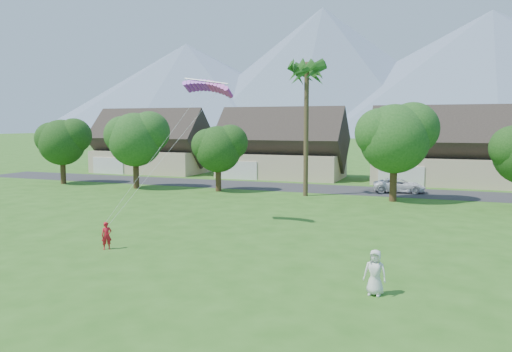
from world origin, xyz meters
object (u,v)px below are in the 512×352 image
at_px(kite_flyer, 107,236).
at_px(parafoil_kite, 209,86).
at_px(parked_car, 399,185).
at_px(watcher, 375,272).

relative_size(kite_flyer, parafoil_kite, 0.46).
bearing_deg(parked_car, parafoil_kite, 144.16).
distance_m(kite_flyer, parafoil_kite, 11.80).
height_order(kite_flyer, parked_car, kite_flyer).
xyz_separation_m(kite_flyer, parafoil_kite, (2.41, 7.83, 8.49)).
bearing_deg(parked_car, watcher, 174.00).
relative_size(kite_flyer, watcher, 0.82).
bearing_deg(kite_flyer, watcher, -52.08).
bearing_deg(watcher, parked_car, 98.73).
relative_size(parked_car, parafoil_kite, 1.52).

